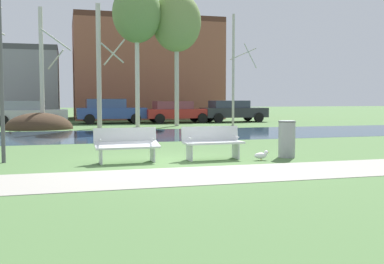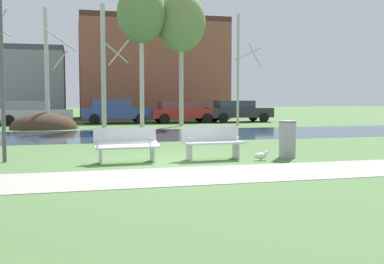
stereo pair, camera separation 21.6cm
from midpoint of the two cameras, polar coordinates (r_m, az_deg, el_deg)
name	(u,v)px [view 1 (the left image)]	position (r m, az deg, el deg)	size (l,w,h in m)	color
ground_plane	(125,134)	(21.06, -8.61, -0.21)	(120.00, 120.00, 0.00)	#4C703D
paved_path_strip	(195,175)	(9.59, -0.23, -5.43)	(60.00, 2.22, 0.01)	#9E998E
river_band	(128,135)	(20.18, -8.31, -0.38)	(80.00, 6.79, 0.01)	#2D475B
soil_mound	(39,129)	(25.24, -18.81, 0.34)	(3.47, 2.70, 1.73)	#423021
bench_left	(127,144)	(11.58, -8.71, -1.48)	(1.63, 0.64, 0.87)	silver
bench_right	(212,142)	(12.05, 2.07, -1.21)	(1.63, 0.64, 0.87)	silver
trash_bin	(287,138)	(12.70, 11.29, -0.78)	(0.48, 0.48, 1.01)	gray
seagull	(261,155)	(12.03, 8.15, -2.89)	(0.43, 0.16, 0.26)	white
birch_left	(43,67)	(25.15, -18.42, 7.70)	(1.61, 2.61, 6.31)	beige
birch_center_left	(100,65)	(25.13, -11.70, 8.15)	(1.55, 2.72, 6.63)	beige
birch_center	(137,14)	(26.27, -7.17, 14.40)	(2.70, 2.70, 8.09)	beige
birch_center_right	(177,23)	(27.01, -2.18, 13.48)	(2.83, 2.83, 7.69)	#BCB7A8
birch_right	(234,69)	(27.27, 5.08, 7.85)	(1.49, 2.78, 6.55)	#BCB7A8
parked_sedan_second_silver	(28,112)	(29.59, -19.99, 2.35)	(4.45, 2.17, 1.45)	#B2B5BC
parked_hatch_third_blue	(110,111)	(29.83, -10.44, 2.64)	(4.38, 2.03, 1.57)	#2D4793
parked_wagon_fourth_red	(176,111)	(30.16, -2.18, 2.61)	(4.34, 2.12, 1.42)	maroon
parked_suv_fifth_dark	(233,111)	(31.35, 4.89, 2.69)	(4.42, 2.15, 1.46)	#282B30
building_brick_low	(145,70)	(37.68, -6.06, 7.71)	(11.30, 7.55, 7.82)	brown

